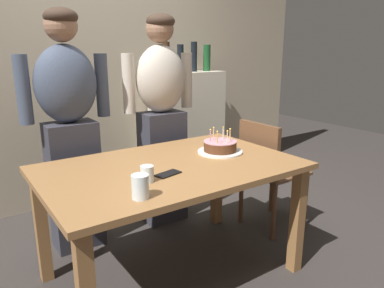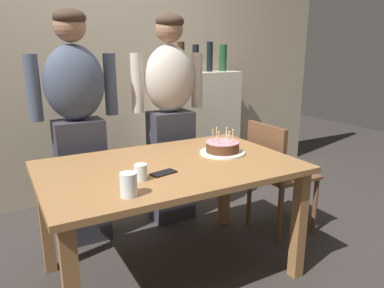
# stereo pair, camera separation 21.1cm
# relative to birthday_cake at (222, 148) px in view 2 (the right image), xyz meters

# --- Properties ---
(ground_plane) EXTENTS (10.00, 10.00, 0.00)m
(ground_plane) POSITION_rel_birthday_cake_xyz_m (-0.40, -0.04, -0.78)
(ground_plane) COLOR #332D2B
(back_wall) EXTENTS (5.20, 0.10, 2.60)m
(back_wall) POSITION_rel_birthday_cake_xyz_m (-0.40, 1.51, 0.52)
(back_wall) COLOR tan
(back_wall) RESTS_ON ground_plane
(dining_table) EXTENTS (1.50, 0.96, 0.74)m
(dining_table) POSITION_rel_birthday_cake_xyz_m (-0.40, -0.04, -0.13)
(dining_table) COLOR olive
(dining_table) RESTS_ON ground_plane
(birthday_cake) EXTENTS (0.30, 0.30, 0.16)m
(birthday_cake) POSITION_rel_birthday_cake_xyz_m (0.00, 0.00, 0.00)
(birthday_cake) COLOR white
(birthday_cake) RESTS_ON dining_table
(water_glass_near) EXTENTS (0.08, 0.08, 0.11)m
(water_glass_near) POSITION_rel_birthday_cake_xyz_m (-0.78, -0.38, 0.02)
(water_glass_near) COLOR silver
(water_glass_near) RESTS_ON dining_table
(water_glass_far) EXTENTS (0.07, 0.07, 0.09)m
(water_glass_far) POSITION_rel_birthday_cake_xyz_m (-0.65, -0.21, 0.01)
(water_glass_far) COLOR silver
(water_glass_far) RESTS_ON dining_table
(cell_phone) EXTENTS (0.16, 0.10, 0.01)m
(cell_phone) POSITION_rel_birthday_cake_xyz_m (-0.51, -0.17, -0.03)
(cell_phone) COLOR black
(cell_phone) RESTS_ON dining_table
(person_man_bearded) EXTENTS (0.61, 0.27, 1.66)m
(person_man_bearded) POSITION_rel_birthday_cake_xyz_m (-0.78, 0.68, 0.10)
(person_man_bearded) COLOR #33333D
(person_man_bearded) RESTS_ON ground_plane
(person_woman_cardigan) EXTENTS (0.61, 0.27, 1.66)m
(person_woman_cardigan) POSITION_rel_birthday_cake_xyz_m (-0.05, 0.68, 0.10)
(person_woman_cardigan) COLOR #33333D
(person_woman_cardigan) RESTS_ON ground_plane
(dining_chair) EXTENTS (0.42, 0.42, 0.87)m
(dining_chair) POSITION_rel_birthday_cake_xyz_m (0.54, 0.08, -0.26)
(dining_chair) COLOR brown
(dining_chair) RESTS_ON ground_plane
(shelf_cabinet) EXTENTS (0.77, 0.30, 1.47)m
(shelf_cabinet) POSITION_rel_birthday_cake_xyz_m (0.61, 1.29, -0.17)
(shelf_cabinet) COLOR beige
(shelf_cabinet) RESTS_ON ground_plane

